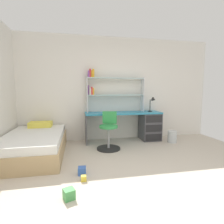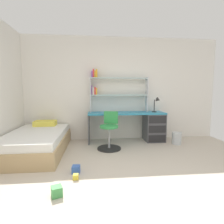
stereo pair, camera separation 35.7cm
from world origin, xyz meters
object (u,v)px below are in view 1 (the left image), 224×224
(toy_block_blue_0, at_px, (82,171))
(toy_block_yellow_2, at_px, (84,178))
(desk, at_px, (142,124))
(toy_block_green_1, at_px, (69,194))
(desk_lamp, at_px, (153,102))
(waste_bin, at_px, (172,137))
(swivel_chair, at_px, (109,134))
(bookshelf_hutch, at_px, (109,88))
(bed_platform, at_px, (35,144))

(toy_block_blue_0, xyz_separation_m, toy_block_yellow_2, (0.02, -0.20, -0.02))
(desk, distance_m, toy_block_green_1, 2.91)
(desk_lamp, height_order, waste_bin, desk_lamp)
(toy_block_green_1, xyz_separation_m, toy_block_yellow_2, (0.19, 0.40, -0.02))
(swivel_chair, height_order, toy_block_green_1, swivel_chair)
(swivel_chair, relative_size, toy_block_green_1, 6.68)
(bookshelf_hutch, bearing_deg, bed_platform, -154.11)
(toy_block_green_1, distance_m, toy_block_yellow_2, 0.44)
(bed_platform, bearing_deg, bookshelf_hutch, 25.89)
(desk_lamp, bearing_deg, bookshelf_hutch, 170.99)
(desk_lamp, height_order, toy_block_blue_0, desk_lamp)
(bookshelf_hutch, relative_size, desk_lamp, 3.84)
(desk, bearing_deg, bed_platform, -165.50)
(desk_lamp, height_order, toy_block_green_1, desk_lamp)
(bed_platform, height_order, toy_block_yellow_2, bed_platform)
(bookshelf_hutch, distance_m, swivel_chair, 1.25)
(desk, xyz_separation_m, waste_bin, (0.66, -0.36, -0.28))
(bed_platform, bearing_deg, swivel_chair, 4.01)
(desk, distance_m, bed_platform, 2.60)
(desk_lamp, relative_size, bed_platform, 0.21)
(toy_block_green_1, height_order, toy_block_yellow_2, toy_block_green_1)
(swivel_chair, height_order, waste_bin, swivel_chair)
(bed_platform, relative_size, toy_block_blue_0, 15.85)
(desk_lamp, xyz_separation_m, toy_block_green_1, (-2.04, -2.24, -0.94))
(desk_lamp, xyz_separation_m, toy_block_yellow_2, (-1.86, -1.84, -0.96))
(swivel_chair, bearing_deg, bookshelf_hutch, 79.84)
(bookshelf_hutch, bearing_deg, waste_bin, -18.48)
(desk, distance_m, toy_block_yellow_2, 2.49)
(bookshelf_hutch, distance_m, desk_lamp, 1.20)
(desk_lamp, distance_m, bed_platform, 2.94)
(toy_block_blue_0, height_order, toy_block_yellow_2, toy_block_blue_0)
(bookshelf_hutch, xyz_separation_m, waste_bin, (1.52, -0.51, -1.22))
(bed_platform, bearing_deg, toy_block_green_1, -65.76)
(desk, bearing_deg, toy_block_yellow_2, -130.37)
(toy_block_blue_0, bearing_deg, bed_platform, 131.28)
(swivel_chair, distance_m, toy_block_yellow_2, 1.49)
(desk_lamp, distance_m, toy_block_blue_0, 2.66)
(swivel_chair, xyz_separation_m, bed_platform, (-1.52, -0.11, -0.11))
(desk_lamp, distance_m, swivel_chair, 1.51)
(swivel_chair, distance_m, toy_block_green_1, 1.92)
(swivel_chair, relative_size, waste_bin, 2.84)
(desk, relative_size, toy_block_yellow_2, 25.27)
(bookshelf_hutch, bearing_deg, toy_block_yellow_2, -109.75)
(waste_bin, xyz_separation_m, toy_block_blue_0, (-2.26, -1.31, -0.09))
(bed_platform, xyz_separation_m, waste_bin, (3.16, 0.29, -0.08))
(swivel_chair, bearing_deg, desk, 28.70)
(bed_platform, bearing_deg, desk, 14.50)
(desk, xyz_separation_m, bed_platform, (-2.51, -0.65, -0.20))
(desk_lamp, distance_m, toy_block_yellow_2, 2.79)
(desk, relative_size, desk_lamp, 5.01)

